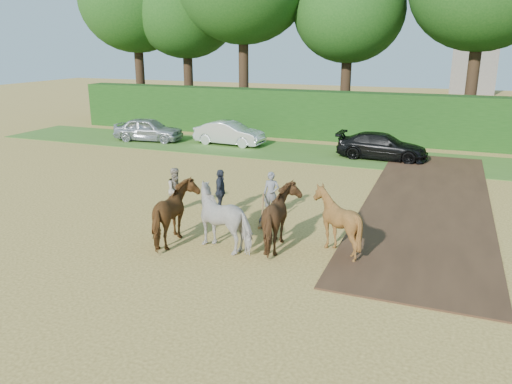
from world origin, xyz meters
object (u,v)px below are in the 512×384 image
(spectator_far, at_px, (220,192))
(plough_team, at_px, (255,217))
(spectator_near, at_px, (177,190))
(parked_cars, at_px, (417,148))

(spectator_far, xyz_separation_m, plough_team, (2.25, -2.34, 0.11))
(spectator_near, bearing_deg, plough_team, -84.68)
(spectator_near, height_order, plough_team, plough_team)
(spectator_far, height_order, parked_cars, spectator_far)
(plough_team, relative_size, parked_cars, 0.18)
(spectator_far, distance_m, plough_team, 3.25)
(plough_team, bearing_deg, spectator_near, 153.03)
(spectator_far, bearing_deg, spectator_near, 88.46)
(plough_team, height_order, parked_cars, plough_team)
(plough_team, xyz_separation_m, parked_cars, (3.68, 13.53, -0.24))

